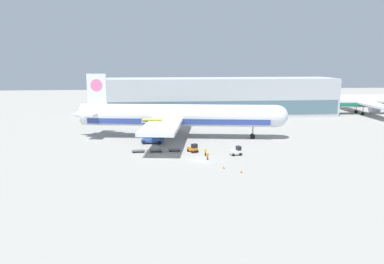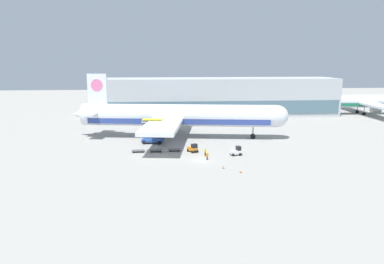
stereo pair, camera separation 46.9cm
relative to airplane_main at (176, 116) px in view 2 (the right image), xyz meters
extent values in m
plane|color=#9E9B93|center=(4.07, -24.29, -5.84)|extent=(400.00, 400.00, 0.00)
cube|color=#B2B7BC|center=(17.23, 41.01, 1.16)|extent=(90.00, 18.00, 14.00)
cube|color=slate|center=(17.23, 31.91, -1.99)|extent=(88.20, 0.20, 4.90)
cylinder|color=silver|center=(0.78, -0.13, 0.26)|extent=(52.26, 13.97, 5.80)
cube|color=#2D428E|center=(0.78, -0.13, -1.04)|extent=(48.14, 13.19, 1.45)
sphere|color=silver|center=(26.45, -4.25, 0.26)|extent=(5.68, 5.68, 5.68)
cone|color=silver|center=(-24.89, 3.99, 0.26)|extent=(7.17, 6.45, 5.51)
cube|color=silver|center=(-20.78, 3.34, 7.16)|extent=(5.20, 1.26, 8.00)
cylinder|color=pink|center=(-20.78, 3.34, 8.12)|extent=(3.25, 1.05, 3.20)
cube|color=silver|center=(-21.81, 3.50, 0.84)|extent=(5.61, 13.41, 0.50)
cube|color=silver|center=(-1.78, 0.29, -0.46)|extent=(15.51, 48.66, 0.90)
cylinder|color=#9EA0A5|center=(-3.38, -9.67, -2.26)|extent=(4.59, 3.43, 2.80)
cylinder|color=#9EA0A5|center=(-0.19, 10.24, -2.26)|extent=(4.59, 3.43, 2.80)
cylinder|color=#9EA0A5|center=(20.29, -3.26, -3.19)|extent=(0.36, 0.36, 4.00)
cylinder|color=black|center=(20.29, -3.26, -5.19)|extent=(1.43, 1.09, 1.30)
cylinder|color=#9EA0A5|center=(-3.83, -2.63, -3.19)|extent=(0.36, 0.36, 4.00)
cylinder|color=black|center=(-3.83, -2.63, -5.19)|extent=(1.43, 1.09, 1.30)
cylinder|color=#9EA0A5|center=(-2.82, 3.69, -3.19)|extent=(0.36, 0.36, 4.00)
cylinder|color=black|center=(-2.82, 3.69, -5.19)|extent=(1.43, 1.09, 1.30)
cylinder|color=silver|center=(77.12, 38.23, -0.74)|extent=(43.64, 6.93, 4.85)
cube|color=#196B4C|center=(77.12, 38.23, -1.83)|extent=(40.16, 6.67, 1.21)
cone|color=silver|center=(55.41, 39.28, -0.74)|extent=(5.55, 4.86, 4.60)
cube|color=silver|center=(58.89, 39.11, 5.02)|extent=(4.36, 0.58, 6.69)
cylinder|color=red|center=(58.89, 39.11, 5.83)|extent=(2.69, 0.59, 2.67)
cube|color=silver|center=(58.02, 39.15, -0.26)|extent=(3.53, 11.00, 0.42)
cube|color=silver|center=(74.94, 38.34, -1.35)|extent=(8.61, 40.39, 0.75)
cylinder|color=#9EA0A5|center=(74.54, 29.92, -2.85)|extent=(3.62, 2.51, 2.34)
cylinder|color=#9EA0A5|center=(75.35, 46.75, -2.85)|extent=(3.62, 2.51, 2.34)
cylinder|color=#9EA0A5|center=(73.51, 35.73, -3.63)|extent=(0.30, 0.30, 3.34)
cylinder|color=black|center=(73.51, 35.73, -5.30)|extent=(1.12, 0.80, 1.09)
cylinder|color=#9EA0A5|center=(73.77, 41.07, -3.63)|extent=(0.30, 0.30, 3.34)
cylinder|color=black|center=(73.77, 41.07, -5.30)|extent=(1.12, 0.80, 1.09)
cube|color=#284C99|center=(-6.18, -6.40, -5.04)|extent=(5.61, 3.79, 0.70)
cube|color=#B2B2B7|center=(-6.18, -6.40, -0.36)|extent=(5.33, 3.60, 0.30)
cube|color=yellow|center=(-6.18, -6.40, 0.19)|extent=(5.33, 3.60, 0.08)
cube|color=#284C99|center=(-6.18, -6.40, -2.53)|extent=(4.25, 0.84, 4.44)
cube|color=#284C99|center=(-6.18, -6.40, -2.53)|extent=(4.25, 0.84, 4.44)
cylinder|color=black|center=(-4.01, -5.23, -5.39)|extent=(0.95, 0.50, 0.90)
cylinder|color=black|center=(-4.49, -8.19, -5.39)|extent=(0.95, 0.50, 0.90)
cylinder|color=black|center=(-7.86, -4.61, -5.39)|extent=(0.95, 0.50, 0.90)
cylinder|color=black|center=(-8.34, -7.57, -5.39)|extent=(0.95, 0.50, 0.90)
cube|color=orange|center=(2.92, -16.62, -5.14)|extent=(2.37, 2.69, 0.80)
cube|color=black|center=(3.25, -17.18, -4.29)|extent=(1.52, 1.40, 0.90)
cube|color=black|center=(3.54, -17.68, -5.42)|extent=(1.17, 0.78, 0.24)
cylinder|color=black|center=(3.93, -16.96, -5.54)|extent=(0.51, 0.64, 0.60)
cylinder|color=black|center=(2.72, -17.67, -5.54)|extent=(0.51, 0.64, 0.60)
cylinder|color=black|center=(3.11, -15.57, -5.54)|extent=(0.51, 0.64, 0.60)
cylinder|color=black|center=(1.91, -16.28, -5.54)|extent=(0.51, 0.64, 0.60)
cube|color=silver|center=(12.00, -20.51, -5.14)|extent=(2.48, 1.72, 0.80)
cube|color=black|center=(12.64, -20.41, -4.29)|extent=(1.07, 1.36, 0.90)
cube|color=black|center=(13.22, -20.33, -5.42)|extent=(0.34, 1.27, 0.24)
cylinder|color=black|center=(12.70, -19.70, -5.54)|extent=(0.63, 0.32, 0.60)
cylinder|color=black|center=(12.90, -21.08, -5.54)|extent=(0.63, 0.32, 0.60)
cylinder|color=black|center=(11.10, -19.93, -5.54)|extent=(0.63, 0.32, 0.60)
cylinder|color=black|center=(11.30, -21.32, -5.54)|extent=(0.63, 0.32, 0.60)
cube|color=#56565B|center=(-9.38, -15.76, -5.42)|extent=(2.85, 1.59, 0.12)
cube|color=#56565B|center=(-7.53, -15.71, -5.42)|extent=(0.90, 0.11, 0.08)
cylinder|color=black|center=(-8.42, -15.10, -5.66)|extent=(0.36, 0.16, 0.36)
cylinder|color=black|center=(-8.38, -16.37, -5.66)|extent=(0.36, 0.16, 0.36)
cylinder|color=black|center=(-10.38, -15.16, -5.66)|extent=(0.36, 0.16, 0.36)
cylinder|color=black|center=(-10.34, -16.43, -5.66)|extent=(0.36, 0.16, 0.36)
cube|color=#56565B|center=(-5.36, -15.76, -5.42)|extent=(2.85, 1.59, 0.12)
cube|color=#56565B|center=(-3.51, -15.70, -5.42)|extent=(0.90, 0.11, 0.08)
cylinder|color=black|center=(-4.40, -15.09, -5.66)|extent=(0.36, 0.16, 0.36)
cylinder|color=black|center=(-4.36, -16.37, -5.66)|extent=(0.36, 0.16, 0.36)
cylinder|color=black|center=(-6.36, -15.15, -5.66)|extent=(0.36, 0.16, 0.36)
cylinder|color=black|center=(-6.32, -16.43, -5.66)|extent=(0.36, 0.16, 0.36)
cube|color=#56565B|center=(-1.22, -15.47, -5.42)|extent=(2.85, 1.59, 0.12)
cube|color=#56565B|center=(0.63, -15.41, -5.42)|extent=(0.90, 0.11, 0.08)
cylinder|color=black|center=(-0.26, -14.80, -5.66)|extent=(0.36, 0.16, 0.36)
cylinder|color=black|center=(-0.22, -16.08, -5.66)|extent=(0.36, 0.16, 0.36)
cylinder|color=black|center=(-2.22, -14.86, -5.66)|extent=(0.36, 0.16, 0.36)
cylinder|color=black|center=(-2.18, -16.14, -5.66)|extent=(0.36, 0.16, 0.36)
cylinder|color=black|center=(5.21, -20.69, -5.42)|extent=(0.14, 0.14, 0.84)
cylinder|color=black|center=(5.37, -20.57, -5.42)|extent=(0.14, 0.14, 0.84)
cube|color=yellow|center=(5.29, -20.63, -4.69)|extent=(0.42, 0.39, 0.63)
cylinder|color=yellow|center=(5.10, -20.78, -4.66)|extent=(0.09, 0.09, 0.56)
cylinder|color=yellow|center=(5.49, -20.49, -4.66)|extent=(0.09, 0.09, 0.56)
sphere|color=#846047|center=(5.29, -20.63, -4.26)|extent=(0.23, 0.23, 0.23)
sphere|color=yellow|center=(5.29, -20.63, -4.20)|extent=(0.21, 0.21, 0.21)
cylinder|color=black|center=(5.39, -23.84, -5.44)|extent=(0.14, 0.14, 0.79)
cylinder|color=black|center=(5.19, -23.90, -5.44)|extent=(0.14, 0.14, 0.79)
cube|color=orange|center=(5.29, -23.87, -4.75)|extent=(0.41, 0.31, 0.59)
cylinder|color=orange|center=(5.52, -23.81, -4.72)|extent=(0.09, 0.09, 0.54)
cylinder|color=orange|center=(5.06, -23.94, -4.72)|extent=(0.09, 0.09, 0.54)
sphere|color=#846047|center=(5.29, -23.87, -4.35)|extent=(0.21, 0.21, 0.21)
sphere|color=yellow|center=(5.29, -23.87, -4.29)|extent=(0.20, 0.20, 0.20)
cube|color=black|center=(7.55, -30.31, -5.82)|extent=(0.40, 0.40, 0.04)
cone|color=orange|center=(7.55, -30.31, -5.47)|extent=(0.32, 0.32, 0.66)
cylinder|color=white|center=(7.55, -30.31, -5.44)|extent=(0.19, 0.19, 0.09)
cube|color=black|center=(10.30, -33.30, -5.82)|extent=(0.40, 0.40, 0.04)
cone|color=orange|center=(10.30, -33.30, -5.54)|extent=(0.32, 0.32, 0.52)
cylinder|color=white|center=(10.30, -33.30, -5.51)|extent=(0.19, 0.19, 0.07)
camera|label=1|loc=(-5.36, -98.66, 14.43)|focal=35.00mm
camera|label=2|loc=(-4.90, -98.71, 14.43)|focal=35.00mm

